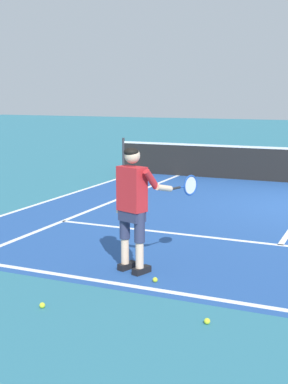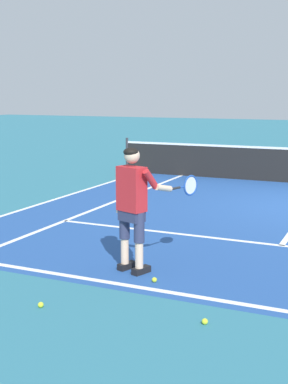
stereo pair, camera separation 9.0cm
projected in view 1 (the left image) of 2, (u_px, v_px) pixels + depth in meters
line_baseline at (241, 303)px, 6.23m from camera, size 10.98×0.10×0.01m
line_service at (280, 245)px, 8.63m from camera, size 8.23×0.10×0.01m
line_singles_left at (108, 203)px, 11.94m from camera, size 0.10×9.06×0.01m
line_doubles_left at (56, 198)px, 12.49m from camera, size 0.10×9.06×0.01m
tennis_player at (134, 201)px, 7.17m from camera, size 0.92×1.01×1.71m
tennis_ball_near_feet at (42, 305)px, 6.09m from camera, size 0.07×0.07×0.07m
tennis_ball_by_baseline at (155, 280)px, 6.93m from camera, size 0.07×0.07×0.07m
tennis_ball_mid_court at (207, 321)px, 5.67m from camera, size 0.07×0.07×0.07m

